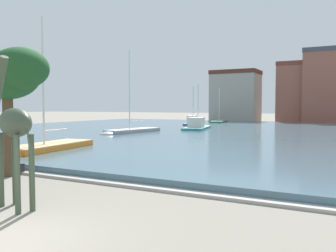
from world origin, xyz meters
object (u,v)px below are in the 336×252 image
Objects in this scene: giraffe_statue at (13,125)px; sailboat_grey at (128,132)px; sailboat_green at (219,122)px; mooring_bollard at (22,169)px; shade_tree at (4,74)px; sailboat_teal at (198,127)px; sailboat_orange at (42,150)px; sailboat_navy at (193,123)px.

sailboat_grey is (-11.79, 23.89, -2.19)m from giraffe_statue.
sailboat_green is 14.75× the size of mooring_bollard.
shade_tree reaches higher than giraffe_statue.
sailboat_teal is at bearing 96.07° from shade_tree.
sailboat_grey is 1.24× the size of sailboat_green.
giraffe_statue is 10.20× the size of mooring_bollard.
sailboat_teal reaches higher than giraffe_statue.
sailboat_orange reaches higher than sailboat_teal.
shade_tree is 11.51× the size of mooring_bollard.
sailboat_green is (-11.71, 52.28, -2.26)m from giraffe_statue.
sailboat_green reaches higher than sailboat_teal.
sailboat_grey is at bearing -90.15° from sailboat_green.
giraffe_statue is 53.63m from sailboat_green.
giraffe_statue is 0.61× the size of sailboat_teal.
sailboat_navy is (-12.89, 43.45, -2.06)m from giraffe_statue.
sailboat_teal is 0.95× the size of sailboat_orange.
sailboat_orange reaches higher than sailboat_green.
sailboat_teal is at bearing 96.74° from mooring_bollard.
sailboat_navy is at bearing 101.60° from shade_tree.
sailboat_grey reaches higher than sailboat_green.
giraffe_statue is at bearing -35.55° from shade_tree.
sailboat_orange is 1.20× the size of sailboat_green.
sailboat_orange reaches higher than shade_tree.
sailboat_grey is at bearing 116.27° from giraffe_statue.
sailboat_orange is at bearing -82.20° from sailboat_navy.
sailboat_teal is at bearing -63.29° from sailboat_navy.
shade_tree is (3.21, -30.13, 4.09)m from sailboat_teal.
sailboat_orange is 35.08m from sailboat_navy.
giraffe_statue is at bearing -73.47° from sailboat_navy.
shade_tree is at bearing -70.87° from sailboat_grey.
sailboat_teal is 29.68m from mooring_bollard.
shade_tree is (7.13, -20.56, 4.24)m from sailboat_grey.
sailboat_orange is 1.54× the size of shade_tree.
mooring_bollard is at bearing 137.76° from giraffe_statue.
shade_tree reaches higher than mooring_bollard.
sailboat_teal is 30.57m from shade_tree.
shade_tree is at bearing 144.45° from giraffe_statue.
giraffe_statue is 6.08m from shade_tree.
sailboat_orange reaches higher than mooring_bollard.
giraffe_statue is 0.56× the size of sailboat_grey.
sailboat_teal is at bearing 103.23° from giraffe_statue.
sailboat_orange is at bearing 133.05° from giraffe_statue.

